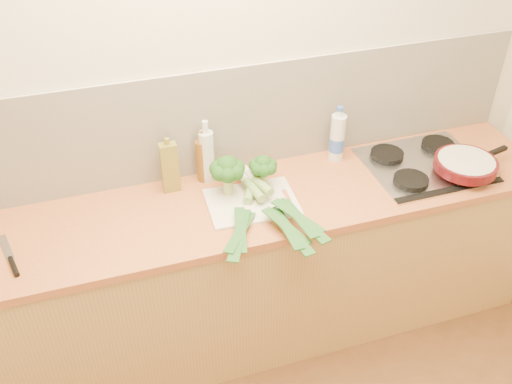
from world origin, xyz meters
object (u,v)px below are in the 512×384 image
at_px(gas_hob, 425,164).
at_px(chopping_board, 252,202).
at_px(chefs_knife, 12,262).
at_px(skillet, 466,164).

relative_size(gas_hob, chopping_board, 1.42).
bearing_deg(gas_hob, chefs_knife, -177.13).
bearing_deg(skillet, gas_hob, 126.43).
distance_m(gas_hob, chopping_board, 0.93).
height_order(gas_hob, skillet, skillet).
height_order(chopping_board, skillet, skillet).
bearing_deg(skillet, chopping_board, 161.14).
height_order(gas_hob, chopping_board, gas_hob).
bearing_deg(skillet, chefs_knife, 165.88).
bearing_deg(chopping_board, gas_hob, 3.95).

